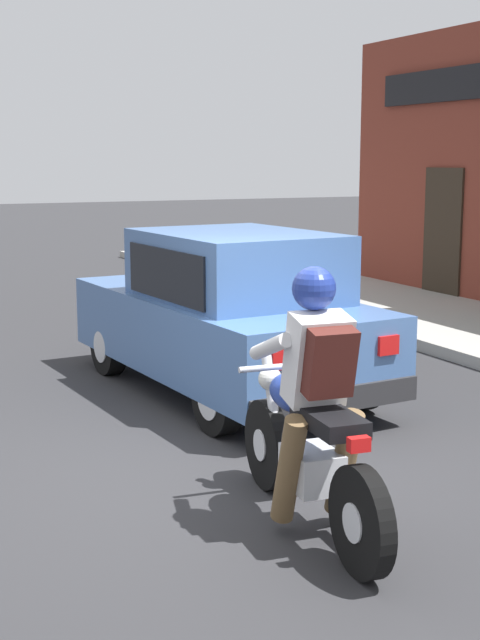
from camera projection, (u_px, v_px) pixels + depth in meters
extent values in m
plane|color=#2B2B2D|center=(212.00, 470.00, 6.48)|extent=(80.00, 80.00, 0.00)
cube|color=#2D2319|center=(442.00, 235.00, 13.97)|extent=(0.04, 0.90, 2.10)
cylinder|color=black|center=(267.00, 444.00, 6.09)|extent=(0.16, 0.63, 0.62)
cylinder|color=silver|center=(267.00, 444.00, 6.09)|extent=(0.14, 0.23, 0.22)
cylinder|color=black|center=(361.00, 522.00, 4.79)|extent=(0.16, 0.63, 0.62)
cylinder|color=silver|center=(361.00, 522.00, 4.79)|extent=(0.14, 0.23, 0.22)
cube|color=silver|center=(312.00, 469.00, 5.38)|extent=(0.32, 0.43, 0.24)
ellipsoid|color=#1E3899|center=(296.00, 393.00, 5.54)|extent=(0.35, 0.55, 0.24)
cube|color=black|center=(329.00, 420.00, 5.10)|extent=(0.32, 0.58, 0.10)
cylinder|color=silver|center=(273.00, 404.00, 5.94)|extent=(0.10, 0.33, 0.68)
cylinder|color=silver|center=(280.00, 367.00, 5.78)|extent=(0.56, 0.10, 0.04)
sphere|color=silver|center=(270.00, 379.00, 5.96)|extent=(0.16, 0.16, 0.16)
cylinder|color=silver|center=(366.00, 505.00, 5.08)|extent=(0.14, 0.56, 0.08)
cube|color=red|center=(359.00, 444.00, 4.76)|extent=(0.13, 0.07, 0.08)
cylinder|color=brown|center=(289.00, 470.00, 5.25)|extent=(0.18, 0.36, 0.71)
cylinder|color=brown|center=(344.00, 463.00, 5.37)|extent=(0.18, 0.36, 0.71)
cube|color=silver|center=(317.00, 359.00, 5.21)|extent=(0.37, 0.36, 0.57)
cylinder|color=silver|center=(270.00, 347.00, 5.36)|extent=(0.14, 0.53, 0.26)
cylinder|color=silver|center=(331.00, 342.00, 5.49)|extent=(0.14, 0.53, 0.26)
sphere|color=navy|center=(314.00, 288.00, 5.19)|extent=(0.26, 0.26, 0.26)
cube|color=#4C1E19|center=(329.00, 362.00, 5.06)|extent=(0.30, 0.27, 0.42)
cylinder|color=black|center=(108.00, 346.00, 9.33)|extent=(0.23, 0.61, 0.60)
cylinder|color=silver|center=(108.00, 346.00, 9.33)|extent=(0.22, 0.34, 0.33)
cylinder|color=black|center=(228.00, 333.00, 10.04)|extent=(0.23, 0.61, 0.60)
cylinder|color=silver|center=(228.00, 333.00, 10.04)|extent=(0.22, 0.34, 0.33)
cylinder|color=black|center=(217.00, 399.00, 7.28)|extent=(0.23, 0.61, 0.60)
cylinder|color=silver|center=(217.00, 399.00, 7.28)|extent=(0.22, 0.34, 0.33)
cylinder|color=black|center=(358.00, 378.00, 7.99)|extent=(0.23, 0.61, 0.60)
cylinder|color=silver|center=(358.00, 378.00, 7.99)|extent=(0.22, 0.34, 0.33)
cube|color=#42669E|center=(223.00, 330.00, 8.61)|extent=(1.92, 3.81, 0.70)
cube|color=#42669E|center=(236.00, 267.00, 8.28)|extent=(1.58, 2.00, 0.66)
cube|color=black|center=(194.00, 263.00, 9.03)|extent=(1.35, 0.45, 0.51)
cube|color=black|center=(166.00, 274.00, 7.93)|extent=(0.15, 1.52, 0.46)
cube|color=black|center=(301.00, 265.00, 8.64)|extent=(0.15, 1.52, 0.46)
cube|color=silver|center=(103.00, 297.00, 9.92)|extent=(0.24, 0.06, 0.14)
cube|color=red|center=(283.00, 359.00, 6.74)|extent=(0.20, 0.06, 0.16)
cube|color=silver|center=(185.00, 290.00, 10.42)|extent=(0.24, 0.06, 0.14)
cube|color=red|center=(388.00, 345.00, 7.24)|extent=(0.20, 0.06, 0.16)
cube|color=#28282B|center=(147.00, 326.00, 10.21)|extent=(1.61, 0.24, 0.20)
cube|color=#28282B|center=(334.00, 399.00, 7.09)|extent=(1.61, 0.24, 0.20)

